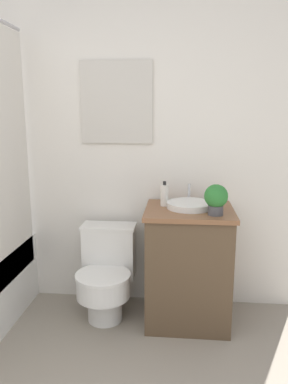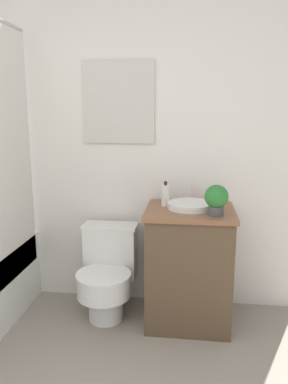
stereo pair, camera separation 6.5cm
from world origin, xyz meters
name	(u,v)px [view 2 (the right image)]	position (x,y,z in m)	size (l,w,h in m)	color
wall_back	(90,135)	(0.00, 2.28, 1.25)	(3.08, 0.07, 2.50)	white
toilet	(107,272)	(0.18, 1.99, 0.32)	(0.39, 0.52, 0.63)	white
vanity	(189,266)	(0.75, 1.98, 0.40)	(0.58, 0.51, 0.80)	brown
sink	(190,205)	(0.75, 2.01, 0.82)	(0.30, 0.34, 0.13)	white
soap_bottle	(165,195)	(0.58, 2.05, 0.87)	(0.05, 0.05, 0.17)	silver
potted_plant	(216,199)	(0.90, 1.85, 0.90)	(0.15, 0.15, 0.19)	#4C4C51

